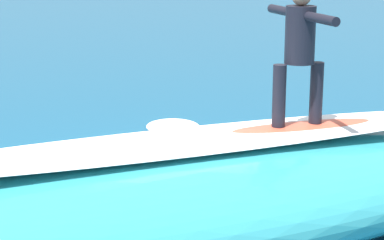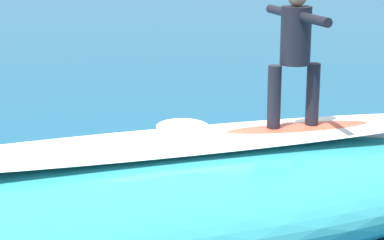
% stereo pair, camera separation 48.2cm
% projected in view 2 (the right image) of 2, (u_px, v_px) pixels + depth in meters
% --- Properties ---
extents(ground_plane, '(120.00, 120.00, 0.00)m').
position_uv_depth(ground_plane, '(167.00, 183.00, 10.04)').
color(ground_plane, '#145175').
extents(wave_crest, '(8.89, 3.70, 1.17)m').
position_uv_depth(wave_crest, '(176.00, 195.00, 7.90)').
color(wave_crest, teal).
rests_on(wave_crest, ground_plane).
extents(wave_foam_lip, '(7.46, 1.58, 0.08)m').
position_uv_depth(wave_foam_lip, '(176.00, 142.00, 7.75)').
color(wave_foam_lip, white).
rests_on(wave_foam_lip, wave_crest).
extents(surfboard_riding, '(2.25, 0.56, 0.09)m').
position_uv_depth(surfboard_riding, '(292.00, 130.00, 8.18)').
color(surfboard_riding, '#E0563D').
rests_on(surfboard_riding, wave_crest).
extents(surfer_riding, '(0.63, 1.50, 1.59)m').
position_uv_depth(surfer_riding, '(295.00, 46.00, 7.94)').
color(surfer_riding, black).
rests_on(surfer_riding, surfboard_riding).
extents(surfboard_paddling, '(2.39, 0.51, 0.07)m').
position_uv_depth(surfboard_paddling, '(115.00, 167.00, 10.63)').
color(surfboard_paddling, yellow).
rests_on(surfboard_paddling, ground_plane).
extents(surfer_paddling, '(1.63, 0.29, 0.29)m').
position_uv_depth(surfer_paddling, '(106.00, 157.00, 10.56)').
color(surfer_paddling, black).
rests_on(surfer_paddling, surfboard_paddling).
extents(foam_patch_near, '(1.21, 1.24, 0.18)m').
position_uv_depth(foam_patch_near, '(183.00, 126.00, 12.68)').
color(foam_patch_near, white).
rests_on(foam_patch_near, ground_plane).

